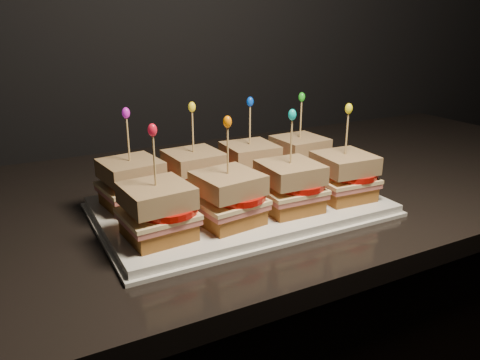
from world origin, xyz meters
name	(u,v)px	position (x,y,z in m)	size (l,w,h in m)	color
granite_slab	(133,212)	(-0.36, 1.65, 0.92)	(2.17, 0.72, 0.03)	black
platter	(240,206)	(-0.21, 1.54, 0.95)	(0.45, 0.28, 0.02)	white
platter_rim	(240,210)	(-0.21, 1.54, 0.94)	(0.46, 0.29, 0.01)	white
sandwich_0_bread_bot	(133,199)	(-0.37, 1.60, 0.97)	(0.08, 0.08, 0.02)	brown
sandwich_0_ham	(132,190)	(-0.37, 1.60, 0.98)	(0.09, 0.09, 0.01)	#CC605B
sandwich_0_cheese	(132,185)	(-0.37, 1.60, 0.99)	(0.09, 0.09, 0.01)	#FFDF9C
sandwich_0_tomato	(140,181)	(-0.36, 1.59, 1.00)	(0.08, 0.08, 0.01)	#B50F08
sandwich_0_bread_top	(131,170)	(-0.37, 1.60, 1.02)	(0.09, 0.09, 0.03)	#68380D
sandwich_0_pick	(128,142)	(-0.37, 1.60, 1.06)	(0.00, 0.00, 0.09)	tan
sandwich_0_frill	(126,113)	(-0.37, 1.60, 1.11)	(0.01, 0.01, 0.02)	#CD1ACC
sandwich_1_bread_bot	(195,188)	(-0.26, 1.60, 0.97)	(0.08, 0.08, 0.02)	brown
sandwich_1_ham	(194,179)	(-0.26, 1.60, 0.98)	(0.09, 0.09, 0.01)	#CC605B
sandwich_1_cheese	(194,175)	(-0.26, 1.60, 0.99)	(0.09, 0.09, 0.01)	#FFDF9C
sandwich_1_tomato	(202,171)	(-0.25, 1.59, 1.00)	(0.08, 0.08, 0.01)	#B50F08
sandwich_1_bread_top	(194,160)	(-0.26, 1.60, 1.02)	(0.09, 0.09, 0.03)	#68380D
sandwich_1_pick	(193,134)	(-0.26, 1.60, 1.06)	(0.00, 0.00, 0.09)	tan
sandwich_1_frill	(192,107)	(-0.26, 1.60, 1.11)	(0.01, 0.01, 0.02)	yellow
sandwich_2_bread_bot	(250,178)	(-0.15, 1.60, 0.97)	(0.08, 0.08, 0.02)	brown
sandwich_2_ham	(250,170)	(-0.15, 1.60, 0.98)	(0.09, 0.09, 0.01)	#CC605B
sandwich_2_cheese	(250,167)	(-0.15, 1.60, 0.99)	(0.09, 0.09, 0.01)	#FFDF9C
sandwich_2_tomato	(257,162)	(-0.14, 1.59, 1.00)	(0.08, 0.08, 0.01)	#B50F08
sandwich_2_bread_top	(250,152)	(-0.15, 1.60, 1.02)	(0.09, 0.09, 0.03)	#68380D
sandwich_2_pick	(250,128)	(-0.15, 1.60, 1.06)	(0.00, 0.00, 0.09)	tan
sandwich_2_frill	(250,102)	(-0.15, 1.60, 1.11)	(0.01, 0.01, 0.02)	blue
sandwich_3_bread_bot	(299,170)	(-0.05, 1.60, 0.97)	(0.08, 0.08, 0.02)	brown
sandwich_3_ham	(299,162)	(-0.05, 1.60, 0.98)	(0.09, 0.09, 0.01)	#CC605B
sandwich_3_cheese	(299,159)	(-0.05, 1.60, 0.99)	(0.09, 0.09, 0.01)	#FFDF9C
sandwich_3_tomato	(306,155)	(-0.04, 1.59, 1.00)	(0.08, 0.08, 0.01)	#B50F08
sandwich_3_bread_top	(300,145)	(-0.05, 1.60, 1.02)	(0.09, 0.09, 0.03)	#68380D
sandwich_3_pick	(301,122)	(-0.05, 1.60, 1.06)	(0.00, 0.00, 0.09)	tan
sandwich_3_frill	(302,97)	(-0.05, 1.60, 1.11)	(0.01, 0.01, 0.02)	green
sandwich_4_bread_bot	(159,229)	(-0.37, 1.47, 0.97)	(0.08, 0.08, 0.02)	brown
sandwich_4_ham	(158,218)	(-0.37, 1.47, 0.98)	(0.09, 0.09, 0.01)	#CC605B
sandwich_4_cheese	(158,214)	(-0.37, 1.47, 0.99)	(0.09, 0.09, 0.01)	#FFDF9C
sandwich_4_tomato	(167,209)	(-0.36, 1.47, 1.00)	(0.08, 0.08, 0.01)	#B50F08
sandwich_4_bread_top	(156,196)	(-0.37, 1.47, 1.02)	(0.09, 0.09, 0.03)	#68380D
sandwich_4_pick	(154,164)	(-0.37, 1.47, 1.06)	(0.00, 0.00, 0.09)	tan
sandwich_4_frill	(152,130)	(-0.37, 1.47, 1.11)	(0.01, 0.01, 0.02)	red
sandwich_5_bread_bot	(228,214)	(-0.26, 1.47, 0.97)	(0.08, 0.08, 0.02)	brown
sandwich_5_ham	(228,205)	(-0.26, 1.47, 0.98)	(0.09, 0.09, 0.01)	#CC605B
sandwich_5_cheese	(228,200)	(-0.26, 1.47, 0.99)	(0.09, 0.09, 0.01)	#FFDF9C
sandwich_5_tomato	(237,195)	(-0.25, 1.47, 1.00)	(0.08, 0.08, 0.01)	#B50F08
sandwich_5_bread_top	(228,183)	(-0.26, 1.47, 1.02)	(0.09, 0.09, 0.03)	#68380D
sandwich_5_pick	(228,153)	(-0.26, 1.47, 1.06)	(0.00, 0.00, 0.09)	tan
sandwich_5_frill	(227,122)	(-0.26, 1.47, 1.11)	(0.01, 0.01, 0.02)	orange
sandwich_6_bread_bot	(289,202)	(-0.15, 1.47, 0.97)	(0.08, 0.08, 0.02)	brown
sandwich_6_ham	(289,193)	(-0.15, 1.47, 0.98)	(0.09, 0.09, 0.01)	#CC605B
sandwich_6_cheese	(290,188)	(-0.15, 1.47, 0.99)	(0.09, 0.09, 0.01)	#FFDF9C
sandwich_6_tomato	(298,184)	(-0.14, 1.47, 1.00)	(0.08, 0.08, 0.01)	#B50F08
sandwich_6_bread_top	(290,172)	(-0.15, 1.47, 1.02)	(0.09, 0.09, 0.03)	#68380D
sandwich_6_pick	(291,144)	(-0.15, 1.47, 1.06)	(0.00, 0.00, 0.09)	tan
sandwich_6_frill	(292,115)	(-0.15, 1.47, 1.11)	(0.01, 0.01, 0.02)	#0AB7AF
sandwich_7_bread_bot	(342,191)	(-0.05, 1.47, 0.97)	(0.08, 0.08, 0.02)	brown
sandwich_7_ham	(343,182)	(-0.05, 1.47, 0.98)	(0.09, 0.09, 0.01)	#CC605B
sandwich_7_cheese	(343,178)	(-0.05, 1.47, 0.99)	(0.09, 0.09, 0.01)	#FFDF9C
sandwich_7_tomato	(352,174)	(-0.04, 1.47, 1.00)	(0.08, 0.08, 0.01)	#B50F08
sandwich_7_bread_top	(345,163)	(-0.05, 1.47, 1.02)	(0.09, 0.09, 0.03)	#68380D
sandwich_7_pick	(347,136)	(-0.05, 1.47, 1.06)	(0.00, 0.00, 0.09)	tan
sandwich_7_frill	(349,109)	(-0.05, 1.47, 1.11)	(0.01, 0.01, 0.02)	yellow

